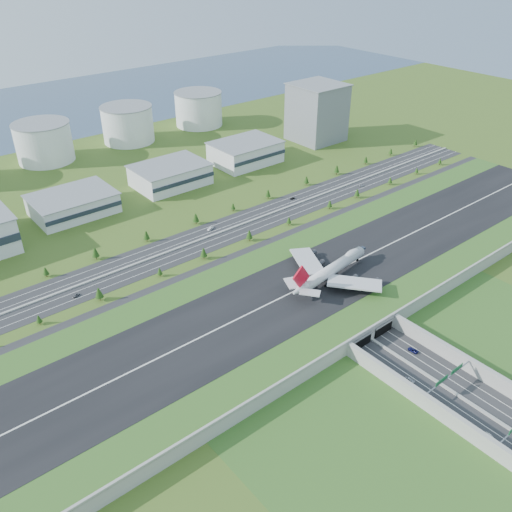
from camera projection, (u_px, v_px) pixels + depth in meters
ground at (306, 297)px, 316.67m from camera, size 1200.00×1200.00×0.00m
airfield_deck at (306, 291)px, 314.48m from camera, size 520.00×100.00×9.20m
underpass_road at (456, 388)px, 248.97m from camera, size 38.80×120.40×8.00m
sign_gantry_near at (449, 377)px, 250.05m from camera, size 38.70×0.70×9.80m
north_expressway at (212, 236)px, 379.64m from camera, size 560.00×36.00×0.12m
tree_row at (214, 228)px, 379.43m from camera, size 508.99×48.73×8.46m
hangar_mid_a at (73, 204)px, 406.33m from camera, size 58.00×42.00×15.00m
hangar_mid_b at (170, 175)px, 451.78m from camera, size 58.00×42.00×17.00m
hangar_mid_c at (245, 153)px, 494.54m from camera, size 58.00×42.00×19.00m
office_tower at (317, 113)px, 539.92m from camera, size 46.00×46.00×55.00m
fuel_tank_b at (44, 142)px, 494.25m from camera, size 50.00×50.00×35.00m
fuel_tank_c at (128, 124)px, 540.22m from camera, size 50.00×50.00×35.00m
fuel_tank_d at (199, 109)px, 586.19m from camera, size 50.00×50.00×35.00m
bay_water at (23, 113)px, 634.94m from camera, size 1200.00×260.00×0.06m
boeing_747 at (332, 269)px, 316.09m from camera, size 70.47×66.24×21.83m
car_0 at (410, 380)px, 257.14m from camera, size 2.82×5.30×1.72m
car_1 at (490, 437)px, 228.38m from camera, size 2.17×4.83×1.54m
car_2 at (413, 350)px, 275.33m from camera, size 3.00×5.67×1.52m
car_4 at (76, 295)px, 316.62m from camera, size 5.05×3.65×1.60m
car_5 at (292, 198)px, 430.85m from camera, size 4.08×1.72×1.31m
car_6 at (362, 186)px, 452.03m from camera, size 5.46×4.04×1.38m
car_7 at (210, 228)px, 387.17m from camera, size 6.32×4.40×1.70m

